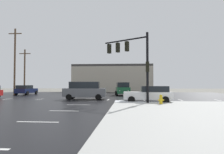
# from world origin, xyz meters

# --- Properties ---
(ground_plane) EXTENTS (120.00, 120.00, 0.00)m
(ground_plane) POSITION_xyz_m (0.00, 0.00, 0.00)
(ground_plane) COLOR slate
(road_asphalt) EXTENTS (44.00, 44.00, 0.02)m
(road_asphalt) POSITION_xyz_m (0.00, 0.00, 0.01)
(road_asphalt) COLOR black
(road_asphalt) RESTS_ON ground_plane
(snow_strip_curbside) EXTENTS (4.00, 1.60, 0.06)m
(snow_strip_curbside) POSITION_xyz_m (5.00, -4.00, 0.17)
(snow_strip_curbside) COLOR white
(snow_strip_curbside) RESTS_ON sidewalk_corner
(lane_markings) EXTENTS (36.15, 36.15, 0.01)m
(lane_markings) POSITION_xyz_m (1.20, -1.38, 0.02)
(lane_markings) COLOR silver
(lane_markings) RESTS_ON road_asphalt
(traffic_signal_mast) EXTENTS (4.24, 2.98, 6.31)m
(traffic_signal_mast) POSITION_xyz_m (4.65, -3.92, 4.46)
(traffic_signal_mast) COLOR black
(traffic_signal_mast) RESTS_ON sidewalk_corner
(fire_hydrant) EXTENTS (0.48, 0.26, 0.79)m
(fire_hydrant) POSITION_xyz_m (6.94, -6.00, 0.54)
(fire_hydrant) COLOR gold
(fire_hydrant) RESTS_ON sidewalk_corner
(strip_building_background) EXTENTS (18.14, 8.00, 6.25)m
(strip_building_background) POSITION_xyz_m (0.68, 25.86, 3.12)
(strip_building_background) COLOR #BCB29E
(strip_building_background) RESTS_ON ground_plane
(suv_green) EXTENTS (2.59, 4.99, 2.03)m
(suv_green) POSITION_xyz_m (3.39, 9.22, 1.09)
(suv_green) COLOR #195933
(suv_green) RESTS_ON road_asphalt
(sedan_white) EXTENTS (4.54, 2.03, 1.58)m
(sedan_white) POSITION_xyz_m (6.24, -3.50, 0.85)
(sedan_white) COLOR white
(sedan_white) RESTS_ON road_asphalt
(suv_grey) EXTENTS (4.93, 2.40, 2.03)m
(suv_grey) POSITION_xyz_m (-0.74, 0.18, 1.09)
(suv_grey) COLOR slate
(suv_grey) RESTS_ON road_asphalt
(sedan_navy) EXTENTS (2.07, 4.56, 1.58)m
(sedan_navy) POSITION_xyz_m (-12.40, 9.30, 0.85)
(sedan_navy) COLOR #141E47
(sedan_navy) RESTS_ON road_asphalt
(utility_pole_far) EXTENTS (2.20, 0.28, 10.86)m
(utility_pole_far) POSITION_xyz_m (-14.15, 8.86, 5.65)
(utility_pole_far) COLOR brown
(utility_pole_far) RESTS_ON ground_plane
(utility_pole_distant) EXTENTS (2.20, 0.28, 8.43)m
(utility_pole_distant) POSITION_xyz_m (-15.47, 14.67, 4.42)
(utility_pole_distant) COLOR brown
(utility_pole_distant) RESTS_ON ground_plane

